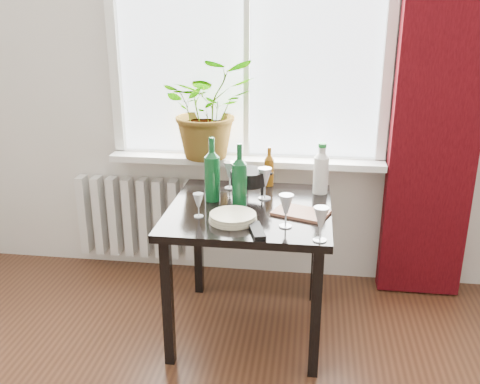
# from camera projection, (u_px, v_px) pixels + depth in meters

# --- Properties ---
(window) EXTENTS (1.72, 0.08, 1.62)m
(window) POSITION_uv_depth(u_px,v_px,m) (247.00, 31.00, 3.17)
(window) COLOR white
(window) RESTS_ON ground
(windowsill) EXTENTS (1.72, 0.20, 0.04)m
(windowsill) POSITION_uv_depth(u_px,v_px,m) (245.00, 160.00, 3.36)
(windowsill) COLOR white
(windowsill) RESTS_ON ground
(curtain) EXTENTS (0.50, 0.12, 2.56)m
(curtain) POSITION_uv_depth(u_px,v_px,m) (440.00, 89.00, 3.03)
(curtain) COLOR #330408
(curtain) RESTS_ON ground
(radiator) EXTENTS (0.80, 0.10, 0.55)m
(radiator) POSITION_uv_depth(u_px,v_px,m) (137.00, 217.00, 3.64)
(radiator) COLOR silver
(radiator) RESTS_ON ground
(table) EXTENTS (0.85, 0.85, 0.74)m
(table) POSITION_uv_depth(u_px,v_px,m) (250.00, 223.00, 2.85)
(table) COLOR black
(table) RESTS_ON ground
(potted_plant) EXTENTS (0.69, 0.64, 0.62)m
(potted_plant) POSITION_uv_depth(u_px,v_px,m) (209.00, 108.00, 3.25)
(potted_plant) COLOR #1B661B
(potted_plant) RESTS_ON windowsill
(wine_bottle_left) EXTENTS (0.10, 0.10, 0.36)m
(wine_bottle_left) POSITION_uv_depth(u_px,v_px,m) (212.00, 169.00, 2.86)
(wine_bottle_left) COLOR #0E4920
(wine_bottle_left) RESTS_ON table
(wine_bottle_right) EXTENTS (0.09, 0.09, 0.34)m
(wine_bottle_right) POSITION_uv_depth(u_px,v_px,m) (239.00, 175.00, 2.79)
(wine_bottle_right) COLOR #0C411D
(wine_bottle_right) RESTS_ON table
(bottle_amber) EXTENTS (0.06, 0.06, 0.23)m
(bottle_amber) POSITION_uv_depth(u_px,v_px,m) (269.00, 166.00, 3.12)
(bottle_amber) COLOR brown
(bottle_amber) RESTS_ON table
(cleaning_bottle) EXTENTS (0.09, 0.09, 0.29)m
(cleaning_bottle) POSITION_uv_depth(u_px,v_px,m) (321.00, 168.00, 2.99)
(cleaning_bottle) COLOR silver
(cleaning_bottle) RESTS_ON table
(wineglass_front_right) EXTENTS (0.08, 0.08, 0.17)m
(wineglass_front_right) POSITION_uv_depth(u_px,v_px,m) (286.00, 211.00, 2.55)
(wineglass_front_right) COLOR silver
(wineglass_front_right) RESTS_ON table
(wineglass_far_right) EXTENTS (0.07, 0.07, 0.17)m
(wineglass_far_right) POSITION_uv_depth(u_px,v_px,m) (321.00, 224.00, 2.40)
(wineglass_far_right) COLOR silver
(wineglass_far_right) RESTS_ON table
(wineglass_back_center) EXTENTS (0.10, 0.10, 0.18)m
(wineglass_back_center) POSITION_uv_depth(u_px,v_px,m) (265.00, 183.00, 2.91)
(wineglass_back_center) COLOR silver
(wineglass_back_center) RESTS_ON table
(wineglass_back_left) EXTENTS (0.07, 0.07, 0.16)m
(wineglass_back_left) POSITION_uv_depth(u_px,v_px,m) (230.00, 175.00, 3.08)
(wineglass_back_left) COLOR silver
(wineglass_back_left) RESTS_ON table
(wineglass_front_left) EXTENTS (0.06, 0.06, 0.13)m
(wineglass_front_left) POSITION_uv_depth(u_px,v_px,m) (199.00, 205.00, 2.67)
(wineglass_front_left) COLOR silver
(wineglass_front_left) RESTS_ON table
(plate_stack) EXTENTS (0.25, 0.25, 0.04)m
(plate_stack) POSITION_uv_depth(u_px,v_px,m) (233.00, 217.00, 2.64)
(plate_stack) COLOR beige
(plate_stack) RESTS_ON table
(fondue_pot) EXTENTS (0.26, 0.24, 0.15)m
(fondue_pot) POSITION_uv_depth(u_px,v_px,m) (248.00, 184.00, 2.95)
(fondue_pot) COLOR black
(fondue_pot) RESTS_ON table
(tv_remote) EXTENTS (0.11, 0.20, 0.02)m
(tv_remote) POSITION_uv_depth(u_px,v_px,m) (257.00, 230.00, 2.51)
(tv_remote) COLOR black
(tv_remote) RESTS_ON table
(cutting_board) EXTENTS (0.31, 0.25, 0.01)m
(cutting_board) POSITION_uv_depth(u_px,v_px,m) (301.00, 213.00, 2.73)
(cutting_board) COLOR #965C43
(cutting_board) RESTS_ON table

